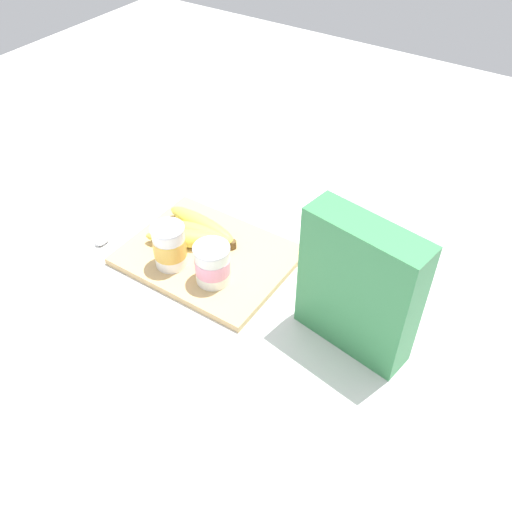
{
  "coord_description": "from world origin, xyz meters",
  "views": [
    {
      "loc": [
        -0.53,
        0.62,
        0.74
      ],
      "look_at": [
        -0.11,
        0.0,
        0.06
      ],
      "focal_mm": 38.57,
      "sensor_mm": 36.0,
      "label": 1
    }
  ],
  "objects_px": {
    "yogurt_cup_back": "(170,246)",
    "spoon": "(110,233)",
    "banana_bunch": "(196,232)",
    "cereal_box": "(359,288)",
    "cutting_board": "(208,256)",
    "yogurt_cup_front": "(212,264)"
  },
  "relations": [
    {
      "from": "yogurt_cup_back",
      "to": "spoon",
      "type": "height_order",
      "value": "yogurt_cup_back"
    },
    {
      "from": "banana_bunch",
      "to": "cereal_box",
      "type": "bearing_deg",
      "value": 171.98
    },
    {
      "from": "cereal_box",
      "to": "spoon",
      "type": "distance_m",
      "value": 0.56
    },
    {
      "from": "cutting_board",
      "to": "cereal_box",
      "type": "height_order",
      "value": "cereal_box"
    },
    {
      "from": "cereal_box",
      "to": "yogurt_cup_back",
      "type": "distance_m",
      "value": 0.37
    },
    {
      "from": "cereal_box",
      "to": "yogurt_cup_front",
      "type": "xyz_separation_m",
      "value": [
        0.27,
        0.02,
        -0.07
      ]
    },
    {
      "from": "spoon",
      "to": "cereal_box",
      "type": "bearing_deg",
      "value": -177.19
    },
    {
      "from": "yogurt_cup_front",
      "to": "banana_bunch",
      "type": "distance_m",
      "value": 0.13
    },
    {
      "from": "cutting_board",
      "to": "yogurt_cup_back",
      "type": "relative_size",
      "value": 3.58
    },
    {
      "from": "cutting_board",
      "to": "yogurt_cup_front",
      "type": "bearing_deg",
      "value": 135.19
    },
    {
      "from": "yogurt_cup_front",
      "to": "banana_bunch",
      "type": "relative_size",
      "value": 0.44
    },
    {
      "from": "cutting_board",
      "to": "yogurt_cup_back",
      "type": "bearing_deg",
      "value": 56.28
    },
    {
      "from": "yogurt_cup_front",
      "to": "yogurt_cup_back",
      "type": "relative_size",
      "value": 0.89
    },
    {
      "from": "cutting_board",
      "to": "banana_bunch",
      "type": "relative_size",
      "value": 1.77
    },
    {
      "from": "cutting_board",
      "to": "spoon",
      "type": "relative_size",
      "value": 2.39
    },
    {
      "from": "yogurt_cup_front",
      "to": "spoon",
      "type": "height_order",
      "value": "yogurt_cup_front"
    },
    {
      "from": "spoon",
      "to": "cutting_board",
      "type": "bearing_deg",
      "value": -165.94
    },
    {
      "from": "yogurt_cup_back",
      "to": "yogurt_cup_front",
      "type": "bearing_deg",
      "value": -174.52
    },
    {
      "from": "cereal_box",
      "to": "yogurt_cup_front",
      "type": "bearing_deg",
      "value": -165.44
    },
    {
      "from": "cereal_box",
      "to": "spoon",
      "type": "bearing_deg",
      "value": -167.84
    },
    {
      "from": "yogurt_cup_front",
      "to": "banana_bunch",
      "type": "height_order",
      "value": "yogurt_cup_front"
    },
    {
      "from": "cereal_box",
      "to": "spoon",
      "type": "relative_size",
      "value": 1.84
    }
  ]
}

